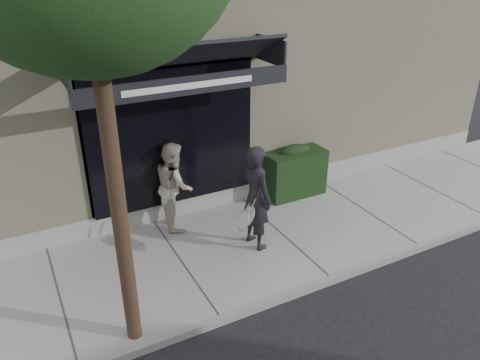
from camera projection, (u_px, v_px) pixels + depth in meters
ground at (280, 238)px, 8.92m from camera, size 80.00×80.00×0.00m
sidewalk at (280, 235)px, 8.89m from camera, size 20.00×3.00×0.12m
curb at (331, 280)px, 7.65m from camera, size 20.00×0.10×0.14m
building_facade at (178, 49)px, 11.66m from camera, size 14.30×8.04×5.64m
hedge at (294, 171)px, 10.08m from camera, size 1.30×0.70×1.14m
pedestrian_front at (256, 198)px, 8.09m from camera, size 0.81×0.88×1.91m
pedestrian_back at (174, 185)px, 8.77m from camera, size 0.77×0.92×1.69m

